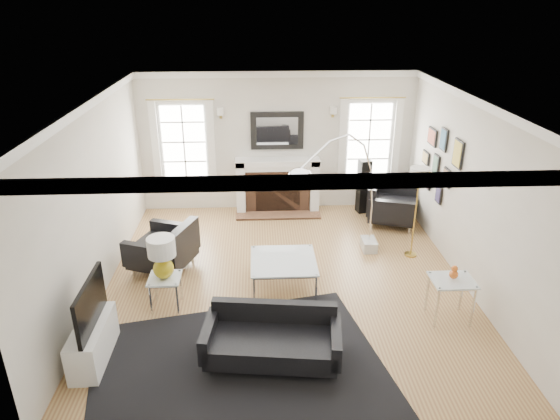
{
  "coord_description": "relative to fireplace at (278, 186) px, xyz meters",
  "views": [
    {
      "loc": [
        -0.42,
        -6.72,
        4.13
      ],
      "look_at": [
        -0.07,
        0.3,
        1.08
      ],
      "focal_mm": 32.0,
      "sensor_mm": 36.0,
      "label": 1
    }
  ],
  "objects": [
    {
      "name": "side_table_left",
      "position": [
        -1.74,
        -3.42,
        -0.15
      ],
      "size": [
        0.45,
        0.45,
        0.49
      ],
      "color": "silver",
      "rests_on": "floor"
    },
    {
      "name": "ceiling",
      "position": [
        0.0,
        -2.79,
        2.26
      ],
      "size": [
        5.5,
        6.0,
        0.02
      ],
      "primitive_type": "cube",
      "color": "white",
      "rests_on": "back_wall"
    },
    {
      "name": "fireplace",
      "position": [
        0.0,
        0.0,
        0.0
      ],
      "size": [
        1.7,
        0.69,
        1.11
      ],
      "color": "white",
      "rests_on": "floor"
    },
    {
      "name": "tv_unit",
      "position": [
        -2.44,
        -4.49,
        -0.21
      ],
      "size": [
        0.35,
        1.0,
        1.09
      ],
      "color": "white",
      "rests_on": "floor"
    },
    {
      "name": "front_wall",
      "position": [
        0.0,
        -5.79,
        0.86
      ],
      "size": [
        5.5,
        0.04,
        2.8
      ],
      "primitive_type": "cube",
      "color": "silver",
      "rests_on": "floor"
    },
    {
      "name": "mantel_mirror",
      "position": [
        0.0,
        0.16,
        1.11
      ],
      "size": [
        1.05,
        0.07,
        0.75
      ],
      "color": "black",
      "rests_on": "back_wall"
    },
    {
      "name": "area_rug",
      "position": [
        -0.65,
        -4.92,
        -0.54
      ],
      "size": [
        3.94,
        3.49,
        0.01
      ],
      "primitive_type": "cube",
      "rotation": [
        0.0,
        0.0,
        0.2
      ],
      "color": "black",
      "rests_on": "floor"
    },
    {
      "name": "window_right",
      "position": [
        1.85,
        0.16,
        0.92
      ],
      "size": [
        1.24,
        0.15,
        1.62
      ],
      "color": "white",
      "rests_on": "back_wall"
    },
    {
      "name": "nesting_table",
      "position": [
        2.17,
        -3.89,
        -0.04
      ],
      "size": [
        0.57,
        0.48,
        0.63
      ],
      "color": "silver",
      "rests_on": "floor"
    },
    {
      "name": "gallery_wall",
      "position": [
        2.72,
        -1.5,
        0.99
      ],
      "size": [
        0.04,
        1.73,
        1.29
      ],
      "color": "black",
      "rests_on": "right_wall"
    },
    {
      "name": "orange_vase",
      "position": [
        2.17,
        -3.89,
        0.19
      ],
      "size": [
        0.12,
        0.12,
        0.19
      ],
      "color": "#D55D1B",
      "rests_on": "nesting_table"
    },
    {
      "name": "crown_molding",
      "position": [
        0.0,
        -2.79,
        2.2
      ],
      "size": [
        5.5,
        6.0,
        0.12
      ],
      "primitive_type": "cube",
      "color": "white",
      "rests_on": "back_wall"
    },
    {
      "name": "arc_floor_lamp",
      "position": [
        0.85,
        -2.38,
        0.7
      ],
      "size": [
        1.62,
        1.5,
        2.3
      ],
      "color": "silver",
      "rests_on": "floor"
    },
    {
      "name": "coffee_table",
      "position": [
        -0.04,
        -2.91,
        -0.14
      ],
      "size": [
        0.98,
        0.98,
        0.44
      ],
      "color": "silver",
      "rests_on": "floor"
    },
    {
      "name": "armchair_left",
      "position": [
        -1.9,
        -2.33,
        -0.17
      ],
      "size": [
        1.16,
        1.23,
        0.67
      ],
      "color": "black",
      "rests_on": "floor"
    },
    {
      "name": "speaker_tower",
      "position": [
        1.74,
        -0.14,
        0.01
      ],
      "size": [
        0.26,
        0.26,
        1.11
      ],
      "primitive_type": "cube",
      "rotation": [
        0.0,
        0.0,
        0.22
      ],
      "color": "black",
      "rests_on": "floor"
    },
    {
      "name": "left_wall",
      "position": [
        -2.75,
        -2.79,
        0.86
      ],
      "size": [
        0.04,
        6.0,
        2.8
      ],
      "primitive_type": "cube",
      "color": "silver",
      "rests_on": "floor"
    },
    {
      "name": "back_wall",
      "position": [
        0.0,
        0.21,
        0.86
      ],
      "size": [
        5.5,
        0.04,
        2.8
      ],
      "primitive_type": "cube",
      "color": "silver",
      "rests_on": "floor"
    },
    {
      "name": "stick_floor_lamp",
      "position": [
        2.2,
        -2.06,
        0.83
      ],
      "size": [
        0.32,
        0.32,
        1.59
      ],
      "color": "gold",
      "rests_on": "floor"
    },
    {
      "name": "armchair_right",
      "position": [
        2.13,
        -0.74,
        -0.17
      ],
      "size": [
        1.15,
        1.22,
        0.68
      ],
      "color": "black",
      "rests_on": "floor"
    },
    {
      "name": "right_wall",
      "position": [
        2.75,
        -2.79,
        0.86
      ],
      "size": [
        0.04,
        6.0,
        2.8
      ],
      "primitive_type": "cube",
      "color": "silver",
      "rests_on": "floor"
    },
    {
      "name": "window_left",
      "position": [
        -1.85,
        0.16,
        0.92
      ],
      "size": [
        1.24,
        0.15,
        1.62
      ],
      "color": "white",
      "rests_on": "back_wall"
    },
    {
      "name": "gourd_lamp",
      "position": [
        -1.74,
        -3.42,
        0.3
      ],
      "size": [
        0.39,
        0.39,
        0.62
      ],
      "color": "gold",
      "rests_on": "side_table_left"
    },
    {
      "name": "sofa",
      "position": [
        -0.27,
        -4.59,
        -0.25
      ],
      "size": [
        1.72,
        0.95,
        0.54
      ],
      "color": "black",
      "rests_on": "floor"
    },
    {
      "name": "floor",
      "position": [
        0.0,
        -2.79,
        -0.54
      ],
      "size": [
        6.0,
        6.0,
        0.0
      ],
      "primitive_type": "plane",
      "color": "#92603D",
      "rests_on": "ground"
    }
  ]
}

